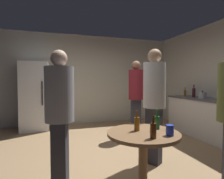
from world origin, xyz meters
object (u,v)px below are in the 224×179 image
(beer_bottle_green, at_px, (157,122))
(plastic_cup_blue, at_px, (170,130))
(beer_bottle_on_counter, at_px, (185,93))
(beer_bottle_brown, at_px, (153,130))
(wine_bottle_on_counter, at_px, (194,92))
(refrigerator, at_px, (35,96))
(person_in_gray_shirt, at_px, (60,109))
(kettle, at_px, (203,95))
(beer_bottle_amber, at_px, (137,123))
(foreground_table, at_px, (143,141))
(person_in_white_shirt, at_px, (154,97))
(person_in_maroon_shirt, at_px, (136,92))

(beer_bottle_green, height_order, plastic_cup_blue, beer_bottle_green)
(beer_bottle_on_counter, relative_size, beer_bottle_brown, 1.00)
(wine_bottle_on_counter, xyz_separation_m, beer_bottle_brown, (-2.38, -2.16, -0.20))
(refrigerator, distance_m, beer_bottle_on_counter, 4.03)
(beer_bottle_green, relative_size, person_in_gray_shirt, 0.14)
(kettle, relative_size, beer_bottle_amber, 1.06)
(beer_bottle_amber, bearing_deg, plastic_cup_blue, -47.69)
(beer_bottle_brown, height_order, beer_bottle_green, same)
(wine_bottle_on_counter, relative_size, beer_bottle_on_counter, 1.35)
(refrigerator, relative_size, foreground_table, 2.25)
(foreground_table, bearing_deg, person_in_white_shirt, 52.39)
(beer_bottle_on_counter, bearing_deg, person_in_maroon_shirt, -172.25)
(wine_bottle_on_counter, height_order, beer_bottle_on_counter, wine_bottle_on_counter)
(refrigerator, bearing_deg, beer_bottle_amber, -67.22)
(person_in_gray_shirt, bearing_deg, beer_bottle_on_counter, 43.79)
(beer_bottle_on_counter, xyz_separation_m, person_in_gray_shirt, (-3.30, -1.88, -0.01))
(wine_bottle_on_counter, relative_size, beer_bottle_green, 1.35)
(beer_bottle_amber, xyz_separation_m, beer_bottle_brown, (0.04, -0.30, 0.00))
(wine_bottle_on_counter, relative_size, beer_bottle_brown, 1.35)
(beer_bottle_on_counter, height_order, person_in_maroon_shirt, person_in_maroon_shirt)
(beer_bottle_amber, distance_m, person_in_white_shirt, 0.91)
(beer_bottle_on_counter, xyz_separation_m, beer_bottle_amber, (-2.46, -2.24, -0.17))
(person_in_white_shirt, distance_m, person_in_gray_shirt, 1.46)
(kettle, height_order, beer_bottle_green, kettle)
(kettle, relative_size, person_in_maroon_shirt, 0.14)
(kettle, height_order, foreground_table, kettle)
(foreground_table, distance_m, person_in_gray_shirt, 1.04)
(person_in_white_shirt, bearing_deg, beer_bottle_on_counter, -174.50)
(plastic_cup_blue, bearing_deg, foreground_table, 135.11)
(refrigerator, distance_m, person_in_white_shirt, 3.38)
(beer_bottle_green, height_order, person_in_gray_shirt, person_in_gray_shirt)
(beer_bottle_brown, height_order, person_in_white_shirt, person_in_white_shirt)
(beer_bottle_on_counter, xyz_separation_m, person_in_white_shirt, (-1.87, -1.60, 0.07))
(plastic_cup_blue, bearing_deg, person_in_gray_shirt, 149.66)
(beer_bottle_on_counter, relative_size, beer_bottle_amber, 1.00)
(kettle, xyz_separation_m, beer_bottle_amber, (-2.38, -1.54, -0.15))
(beer_bottle_on_counter, distance_m, beer_bottle_brown, 3.52)
(refrigerator, relative_size, person_in_gray_shirt, 1.08)
(foreground_table, height_order, beer_bottle_brown, beer_bottle_brown)
(beer_bottle_on_counter, distance_m, person_in_maroon_shirt, 1.56)
(plastic_cup_blue, bearing_deg, beer_bottle_amber, 132.31)
(beer_bottle_green, bearing_deg, beer_bottle_brown, -126.77)
(beer_bottle_amber, distance_m, person_in_maroon_shirt, 2.24)
(kettle, bearing_deg, refrigerator, 154.40)
(beer_bottle_green, bearing_deg, refrigerator, 116.38)
(beer_bottle_brown, relative_size, person_in_white_shirt, 0.13)
(beer_bottle_amber, bearing_deg, beer_bottle_green, -0.74)
(refrigerator, height_order, beer_bottle_brown, refrigerator)
(wine_bottle_on_counter, bearing_deg, beer_bottle_on_counter, 83.37)
(beer_bottle_brown, relative_size, person_in_gray_shirt, 0.14)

